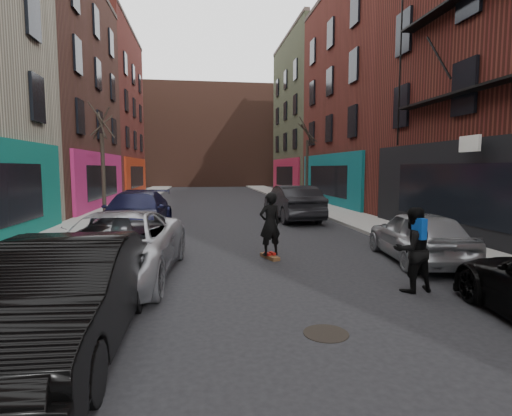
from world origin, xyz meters
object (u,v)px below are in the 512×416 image
object	(u,v)px
parked_left_end	(136,213)
parked_right_far	(418,235)
parked_right_end	(292,203)
skateboard	(270,257)
parked_left_mid	(63,297)
pedestrian	(412,249)
tree_right_far	(307,154)
skateboarder	(270,224)
tree_left_far	(102,152)
manhole	(326,333)
parked_left_far	(116,247)

from	to	relation	value
parked_left_end	parked_right_far	xyz separation A→B (m)	(8.34, -5.86, -0.10)
parked_right_end	skateboard	bearing A→B (deg)	69.70
parked_left_mid	parked_left_end	world-z (taller)	parked_left_end
skateboard	pedestrian	bearing A→B (deg)	-73.26
tree_right_far	skateboarder	bearing A→B (deg)	-108.64
pedestrian	tree_left_far	bearing A→B (deg)	-65.57
parked_right_far	skateboarder	distance (m)	4.06
tree_left_far	parked_left_mid	bearing A→B (deg)	-79.25
tree_left_far	manhole	bearing A→B (deg)	-66.64
tree_left_far	parked_left_far	size ratio (longest dim) A/B	1.17
parked_left_end	pedestrian	world-z (taller)	pedestrian
parked_left_far	parked_left_mid	bearing A→B (deg)	-85.57
skateboard	parked_left_end	bearing A→B (deg)	113.11
pedestrian	parked_right_end	bearing A→B (deg)	-100.06
pedestrian	tree_right_far	bearing A→B (deg)	-108.21
skateboarder	tree_right_far	bearing A→B (deg)	-126.99
skateboard	skateboarder	bearing A→B (deg)	161.66
parked_left_mid	parked_left_end	size ratio (longest dim) A/B	0.84
tree_right_far	parked_right_end	distance (m)	9.28
parked_right_far	skateboarder	size ratio (longest dim) A/B	2.36
skateboard	parked_left_far	bearing A→B (deg)	-174.75
parked_left_end	skateboard	xyz separation A→B (m)	(4.39, -4.97, -0.77)
parked_right_end	skateboarder	distance (m)	8.56
skateboarder	pedestrian	world-z (taller)	skateboarder
tree_right_far	skateboard	world-z (taller)	tree_right_far
tree_right_far	parked_left_mid	distance (m)	23.90
parked_right_end	tree_right_far	bearing A→B (deg)	-112.53
tree_right_far	manhole	size ratio (longest dim) A/B	9.71
parked_right_end	parked_right_far	bearing A→B (deg)	95.88
tree_right_far	skateboarder	world-z (taller)	tree_right_far
tree_left_far	parked_right_end	distance (m)	10.02
parked_left_far	skateboarder	xyz separation A→B (m)	(3.83, 1.67, 0.22)
tree_left_far	parked_right_far	distance (m)	15.92
tree_right_far	parked_left_far	bearing A→B (deg)	-117.33
parked_left_end	skateboarder	xyz separation A→B (m)	(4.39, -4.97, 0.17)
parked_right_far	skateboard	bearing A→B (deg)	-5.74
tree_left_far	manhole	xyz separation A→B (m)	(6.79, -15.71, -3.37)
parked_left_mid	parked_right_end	xyz separation A→B (m)	(6.40, 13.44, 0.07)
manhole	parked_left_far	bearing A→B (deg)	137.07
parked_left_mid	skateboarder	distance (m)	6.52
parked_left_far	tree_right_far	bearing A→B (deg)	67.10
parked_right_far	manhole	world-z (taller)	parked_right_far
parked_left_far	parked_left_end	world-z (taller)	parked_left_end
skateboard	tree_right_far	bearing A→B (deg)	53.01
parked_left_end	manhole	size ratio (longest dim) A/B	8.04
parked_left_end	skateboard	distance (m)	6.67
manhole	parked_left_mid	bearing A→B (deg)	-178.72
tree_right_far	parked_left_far	distance (m)	20.66
parked_left_end	skateboarder	size ratio (longest dim) A/B	3.16
skateboard	pedestrian	xyz separation A→B (m)	(2.37, -3.38, 0.83)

